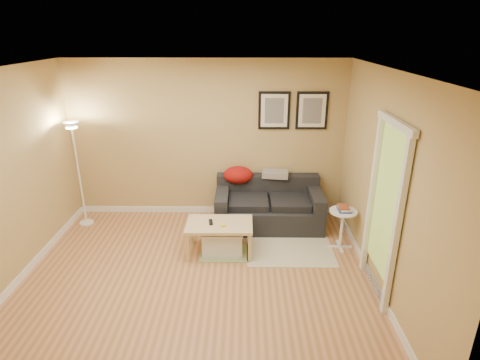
{
  "coord_description": "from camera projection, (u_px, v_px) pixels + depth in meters",
  "views": [
    {
      "loc": [
        0.61,
        -4.19,
        3.01
      ],
      "look_at": [
        0.55,
        0.85,
        1.05
      ],
      "focal_mm": 29.17,
      "sensor_mm": 36.0,
      "label": 1
    }
  ],
  "objects": [
    {
      "name": "wall_back",
      "position": [
        207.0,
        140.0,
        6.39
      ],
      "size": [
        4.5,
        0.0,
        4.5
      ],
      "primitive_type": "plane",
      "rotation": [
        1.57,
        0.0,
        0.0
      ],
      "color": "tan",
      "rests_on": "ground"
    },
    {
      "name": "wall_left",
      "position": [
        0.0,
        185.0,
        4.55
      ],
      "size": [
        0.0,
        4.0,
        4.0
      ],
      "primitive_type": "plane",
      "rotation": [
        1.57,
        0.0,
        1.57
      ],
      "color": "tan",
      "rests_on": "ground"
    },
    {
      "name": "sofa",
      "position": [
        269.0,
        204.0,
        6.28
      ],
      "size": [
        1.7,
        0.9,
        0.75
      ],
      "primitive_type": null,
      "color": "black",
      "rests_on": "ground"
    },
    {
      "name": "book_stack",
      "position": [
        344.0,
        208.0,
        5.52
      ],
      "size": [
        0.2,
        0.25,
        0.07
      ],
      "primitive_type": null,
      "rotation": [
        0.0,
        0.0,
        -0.16
      ],
      "color": "navy",
      "rests_on": "side_table"
    },
    {
      "name": "floor_lamp",
      "position": [
        80.0,
        178.0,
        6.16
      ],
      "size": [
        0.22,
        0.22,
        1.71
      ],
      "primitive_type": null,
      "color": "white",
      "rests_on": "ground"
    },
    {
      "name": "baseboard_right",
      "position": [
        372.0,
        278.0,
        4.96
      ],
      "size": [
        0.02,
        4.0,
        0.1
      ],
      "primitive_type": "cube",
      "color": "white",
      "rests_on": "ground"
    },
    {
      "name": "framed_print_left",
      "position": [
        274.0,
        111.0,
        6.18
      ],
      "size": [
        0.5,
        0.04,
        0.6
      ],
      "primitive_type": null,
      "color": "black",
      "rests_on": "wall_back"
    },
    {
      "name": "storage_bin",
      "position": [
        223.0,
        240.0,
        5.58
      ],
      "size": [
        0.58,
        0.43,
        0.36
      ],
      "primitive_type": null,
      "color": "white",
      "rests_on": "ground"
    },
    {
      "name": "doorway",
      "position": [
        383.0,
        214.0,
        4.47
      ],
      "size": [
        0.12,
        1.01,
        2.13
      ],
      "primitive_type": null,
      "color": "white",
      "rests_on": "ground"
    },
    {
      "name": "floor",
      "position": [
        196.0,
        280.0,
        5.0
      ],
      "size": [
        4.5,
        4.5,
        0.0
      ],
      "primitive_type": "plane",
      "color": "tan",
      "rests_on": "ground"
    },
    {
      "name": "tape_roll",
      "position": [
        223.0,
        225.0,
        5.38
      ],
      "size": [
        0.07,
        0.07,
        0.03
      ],
      "primitive_type": "cylinder",
      "color": "yellow",
      "rests_on": "coffee_table"
    },
    {
      "name": "framed_print_right",
      "position": [
        312.0,
        111.0,
        6.17
      ],
      "size": [
        0.5,
        0.04,
        0.6
      ],
      "primitive_type": null,
      "color": "black",
      "rests_on": "wall_back"
    },
    {
      "name": "area_rug",
      "position": [
        290.0,
        251.0,
        5.64
      ],
      "size": [
        1.25,
        0.85,
        0.01
      ],
      "primitive_type": "cube",
      "color": "beige",
      "rests_on": "ground"
    },
    {
      "name": "red_throw",
      "position": [
        238.0,
        175.0,
        6.4
      ],
      "size": [
        0.48,
        0.36,
        0.28
      ],
      "primitive_type": null,
      "color": "maroon",
      "rests_on": "sofa"
    },
    {
      "name": "baseboard_left",
      "position": [
        22.0,
        275.0,
        5.01
      ],
      "size": [
        0.02,
        4.0,
        0.1
      ],
      "primitive_type": "cube",
      "color": "white",
      "rests_on": "ground"
    },
    {
      "name": "green_runner",
      "position": [
        225.0,
        253.0,
        5.6
      ],
      "size": [
        0.7,
        0.5,
        0.01
      ],
      "primitive_type": "cube",
      "color": "#668C4C",
      "rests_on": "ground"
    },
    {
      "name": "remote_control",
      "position": [
        211.0,
        222.0,
        5.47
      ],
      "size": [
        0.07,
        0.17,
        0.02
      ],
      "primitive_type": "cube",
      "rotation": [
        0.0,
        0.0,
        0.15
      ],
      "color": "black",
      "rests_on": "coffee_table"
    },
    {
      "name": "wall_right",
      "position": [
        386.0,
        187.0,
        4.51
      ],
      "size": [
        0.0,
        4.0,
        4.0
      ],
      "primitive_type": "plane",
      "rotation": [
        1.57,
        0.0,
        -1.57
      ],
      "color": "tan",
      "rests_on": "ground"
    },
    {
      "name": "coffee_table",
      "position": [
        220.0,
        238.0,
        5.55
      ],
      "size": [
        1.0,
        0.7,
        0.46
      ],
      "primitive_type": null,
      "rotation": [
        0.0,
        0.0,
        -0.14
      ],
      "color": "#DBC086",
      "rests_on": "ground"
    },
    {
      "name": "ceiling",
      "position": [
        186.0,
        71.0,
        4.06
      ],
      "size": [
        4.5,
        4.5,
        0.0
      ],
      "primitive_type": "plane",
      "rotation": [
        3.14,
        0.0,
        0.0
      ],
      "color": "white",
      "rests_on": "wall_back"
    },
    {
      "name": "plaid_throw",
      "position": [
        275.0,
        174.0,
        6.42
      ],
      "size": [
        0.45,
        0.32,
        0.1
      ],
      "primitive_type": null,
      "rotation": [
        0.0,
        0.0,
        -0.14
      ],
      "color": "tan",
      "rests_on": "sofa"
    },
    {
      "name": "side_table",
      "position": [
        341.0,
        229.0,
        5.63
      ],
      "size": [
        0.39,
        0.39,
        0.6
      ],
      "primitive_type": null,
      "color": "white",
      "rests_on": "ground"
    },
    {
      "name": "baseboard_back",
      "position": [
        209.0,
        209.0,
        6.84
      ],
      "size": [
        4.5,
        0.02,
        0.1
      ],
      "primitive_type": "cube",
      "color": "white",
      "rests_on": "ground"
    },
    {
      "name": "wall_front",
      "position": [
        155.0,
        296.0,
        2.67
      ],
      "size": [
        4.5,
        0.0,
        4.5
      ],
      "primitive_type": "plane",
      "rotation": [
        -1.57,
        0.0,
        0.0
      ],
      "color": "tan",
      "rests_on": "ground"
    }
  ]
}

